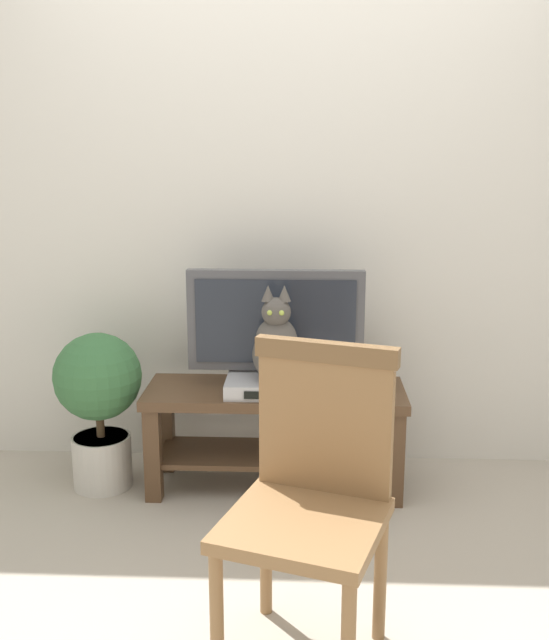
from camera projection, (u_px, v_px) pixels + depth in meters
name	position (u px, v px, depth m)	size (l,w,h in m)	color
ground_plane	(282.00, 554.00, 2.83)	(12.00, 12.00, 0.00)	#ADA393
back_wall	(290.00, 169.00, 3.45)	(7.00, 0.12, 2.80)	silver
tv_stand	(275.00, 418.00, 3.31)	(1.14, 0.41, 0.46)	#513823
tv	(276.00, 327.00, 3.27)	(0.77, 0.20, 0.52)	#4C4C51
media_box	(277.00, 386.00, 3.22)	(0.44, 0.25, 0.06)	#BCBCC1
cat	(277.00, 346.00, 3.16)	(0.21, 0.34, 0.42)	#514C47
wooden_chair	(313.00, 483.00, 2.20)	(0.55, 0.56, 0.94)	olive
book_stack	(364.00, 375.00, 3.28)	(0.25, 0.19, 0.13)	beige
potted_plant	(99.00, 396.00, 3.30)	(0.39, 0.39, 0.71)	beige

